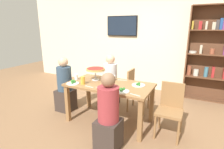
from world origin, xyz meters
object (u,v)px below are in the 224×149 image
object	(u,v)px
dining_table	(110,89)
diner_far_left	(110,84)
bookshelf	(213,54)
beer_glass_amber_spare	(111,84)
water_glass_clear_near	(113,78)
cutlery_fork_far	(101,87)
cutlery_fork_near	(135,95)
deep_dish_pizza_stand	(95,70)
salad_plate_spare	(138,85)
salad_plate_far_diner	(73,83)
chair_far_right	(136,88)
beer_glass_amber_tall	(106,80)
cutlery_knife_far	(89,87)
diner_head_west	(65,88)
salad_plate_near_diner	(122,91)
chair_head_east	(170,107)
beer_glass_amber_short	(83,80)
cutlery_knife_near	(122,80)
water_glass_clear_far	(76,77)
television	(122,26)
diner_near_right	(108,118)

from	to	relation	value
dining_table	diner_far_left	world-z (taller)	diner_far_left
bookshelf	beer_glass_amber_spare	world-z (taller)	bookshelf
water_glass_clear_near	cutlery_fork_far	world-z (taller)	water_glass_clear_near
bookshelf	cutlery_fork_near	xyz separation A→B (m)	(-1.06, -2.33, -0.38)
deep_dish_pizza_stand	salad_plate_spare	xyz separation A→B (m)	(0.84, 0.05, -0.19)
cutlery_fork_near	salad_plate_far_diner	bearing A→B (deg)	-168.62
chair_far_right	beer_glass_amber_tall	bearing A→B (deg)	-22.23
beer_glass_amber_spare	cutlery_knife_far	bearing A→B (deg)	-165.52
diner_head_west	beer_glass_amber_spare	world-z (taller)	diner_head_west
beer_glass_amber_tall	beer_glass_amber_spare	bearing A→B (deg)	-37.31
chair_far_right	salad_plate_near_diner	size ratio (longest dim) A/B	3.93
chair_head_east	dining_table	bearing A→B (deg)	3.09
salad_plate_far_diner	beer_glass_amber_short	bearing A→B (deg)	17.67
diner_far_left	beer_glass_amber_tall	xyz separation A→B (m)	(0.30, -0.78, 0.33)
beer_glass_amber_spare	cutlery_knife_near	world-z (taller)	beer_glass_amber_spare
water_glass_clear_far	beer_glass_amber_short	bearing A→B (deg)	-32.12
chair_far_right	salad_plate_near_diner	bearing A→B (deg)	5.79
water_glass_clear_near	cutlery_knife_far	xyz separation A→B (m)	(-0.20, -0.53, -0.04)
cutlery_fork_near	cutlery_knife_far	distance (m)	0.83
deep_dish_pizza_stand	cutlery_knife_near	distance (m)	0.55
dining_table	beer_glass_amber_tall	size ratio (longest dim) A/B	9.06
water_glass_clear_far	cutlery_knife_far	world-z (taller)	water_glass_clear_far
salad_plate_spare	television	bearing A→B (deg)	121.06
cutlery_knife_far	beer_glass_amber_short	bearing A→B (deg)	166.49
diner_far_left	beer_glass_amber_tall	world-z (taller)	diner_far_left
diner_far_left	water_glass_clear_far	xyz separation A→B (m)	(-0.36, -0.76, 0.30)
diner_far_left	salad_plate_far_diner	distance (m)	1.06
diner_near_right	diner_head_west	bearing A→B (deg)	63.38
salad_plate_spare	cutlery_fork_far	xyz separation A→B (m)	(-0.54, -0.39, -0.01)
beer_glass_amber_short	water_glass_clear_near	bearing A→B (deg)	50.79
salad_plate_far_diner	deep_dish_pizza_stand	bearing A→B (deg)	56.91
bookshelf	diner_far_left	distance (m)	2.48
deep_dish_pizza_stand	beer_glass_amber_short	world-z (taller)	deep_dish_pizza_stand
dining_table	water_glass_clear_far	distance (m)	0.72
television	cutlery_fork_near	distance (m)	2.92
chair_head_east	television	bearing A→B (deg)	-49.37
cutlery_knife_near	diner_near_right	bearing A→B (deg)	91.45
beer_glass_amber_spare	water_glass_clear_far	world-z (taller)	beer_glass_amber_spare
chair_far_right	salad_plate_far_diner	size ratio (longest dim) A/B	3.88
diner_near_right	beer_glass_amber_spare	xyz separation A→B (m)	(-0.21, 0.50, 0.33)
diner_near_right	salad_plate_spare	world-z (taller)	diner_near_right
bookshelf	water_glass_clear_near	bearing A→B (deg)	-133.54
bookshelf	beer_glass_amber_spare	xyz separation A→B (m)	(-1.53, -2.22, -0.30)
cutlery_knife_near	cutlery_fork_far	bearing A→B (deg)	63.26
diner_near_right	chair_far_right	size ratio (longest dim) A/B	1.32
diner_far_left	chair_head_east	size ratio (longest dim) A/B	1.32
salad_plate_near_diner	beer_glass_amber_tall	distance (m)	0.45
deep_dish_pizza_stand	beer_glass_amber_spare	size ratio (longest dim) A/B	2.34
television	beer_glass_amber_short	size ratio (longest dim) A/B	6.27
water_glass_clear_far	salad_plate_far_diner	bearing A→B (deg)	-65.73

